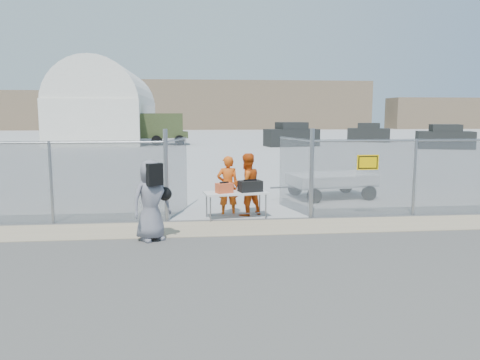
{
  "coord_description": "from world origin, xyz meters",
  "views": [
    {
      "loc": [
        -1.3,
        -10.61,
        2.9
      ],
      "look_at": [
        0.0,
        2.0,
        1.1
      ],
      "focal_mm": 35.0,
      "sensor_mm": 36.0,
      "label": 1
    }
  ],
  "objects": [
    {
      "name": "chain_link_fence",
      "position": [
        0.0,
        2.0,
        1.1
      ],
      "size": [
        40.0,
        0.2,
        2.2
      ],
      "primitive_type": null,
      "color": "gray",
      "rests_on": "ground"
    },
    {
      "name": "dirt_strip",
      "position": [
        0.0,
        1.0,
        0.01
      ],
      "size": [
        44.0,
        1.6,
        0.01
      ],
      "primitive_type": "cube",
      "color": "tan",
      "rests_on": "ground"
    },
    {
      "name": "security_worker_left",
      "position": [
        -0.29,
        2.57,
        0.86
      ],
      "size": [
        0.63,
        0.41,
        1.72
      ],
      "primitive_type": "imported",
      "rotation": [
        0.0,
        0.0,
        3.14
      ],
      "color": "#DB5310",
      "rests_on": "ground"
    },
    {
      "name": "quonset_hangar",
      "position": [
        -10.0,
        40.0,
        4.0
      ],
      "size": [
        9.0,
        18.0,
        8.0
      ],
      "primitive_type": null,
      "color": "white",
      "rests_on": "ground"
    },
    {
      "name": "ground",
      "position": [
        0.0,
        0.0,
        0.0
      ],
      "size": [
        160.0,
        160.0,
        0.0
      ],
      "primitive_type": "plane",
      "color": "#454444"
    },
    {
      "name": "military_truck",
      "position": [
        -4.74,
        33.91,
        1.47
      ],
      "size": [
        6.26,
        2.49,
        2.95
      ],
      "primitive_type": null,
      "rotation": [
        0.0,
        0.0,
        0.03
      ],
      "color": "#384422",
      "rests_on": "ground"
    },
    {
      "name": "orange_bag",
      "position": [
        -0.43,
        2.03,
        0.88
      ],
      "size": [
        0.51,
        0.43,
        0.27
      ],
      "primitive_type": "cube",
      "rotation": [
        0.0,
        0.0,
        0.4
      ],
      "color": "#E3572C",
      "rests_on": "folding_table"
    },
    {
      "name": "tarmac_inside",
      "position": [
        0.0,
        42.0,
        0.01
      ],
      "size": [
        160.0,
        80.0,
        0.01
      ],
      "primitive_type": "cube",
      "color": "#A5A5A5",
      "rests_on": "ground"
    },
    {
      "name": "parked_vehicle_mid",
      "position": [
        17.02,
        36.63,
        0.96
      ],
      "size": [
        4.64,
        3.26,
        1.92
      ],
      "primitive_type": null,
      "rotation": [
        0.0,
        0.0,
        -0.35
      ],
      "color": "black",
      "rests_on": "ground"
    },
    {
      "name": "parked_vehicle_near",
      "position": [
        7.6,
        30.75,
        1.05
      ],
      "size": [
        4.97,
        2.95,
        2.11
      ],
      "primitive_type": null,
      "rotation": [
        0.0,
        0.0,
        0.19
      ],
      "color": "black",
      "rests_on": "ground"
    },
    {
      "name": "visitor",
      "position": [
        -2.25,
        0.09,
        0.93
      ],
      "size": [
        1.09,
        0.97,
        1.86
      ],
      "primitive_type": "imported",
      "rotation": [
        0.0,
        0.0,
        0.53
      ],
      "color": "slate",
      "rests_on": "ground"
    },
    {
      "name": "security_worker_right",
      "position": [
        0.25,
        2.51,
        0.89
      ],
      "size": [
        1.09,
        1.0,
        1.79
      ],
      "primitive_type": "imported",
      "rotation": [
        0.0,
        0.0,
        3.62
      ],
      "color": "#DB5310",
      "rests_on": "ground"
    },
    {
      "name": "utility_trailer",
      "position": [
        3.49,
        5.01,
        0.45
      ],
      "size": [
        3.96,
        2.51,
        0.89
      ],
      "primitive_type": null,
      "rotation": [
        0.0,
        0.0,
        0.17
      ],
      "color": "silver",
      "rests_on": "ground"
    },
    {
      "name": "folding_table",
      "position": [
        -0.1,
        2.15,
        0.37
      ],
      "size": [
        1.84,
        0.98,
        0.75
      ],
      "primitive_type": null,
      "rotation": [
        0.0,
        0.0,
        0.15
      ],
      "color": "silver",
      "rests_on": "ground"
    },
    {
      "name": "distant_hills",
      "position": [
        5.0,
        78.0,
        4.5
      ],
      "size": [
        140.0,
        6.0,
        9.0
      ],
      "primitive_type": null,
      "color": "#7F684F",
      "rests_on": "ground"
    },
    {
      "name": "parked_vehicle_far",
      "position": [
        19.68,
        26.43,
        0.99
      ],
      "size": [
        4.79,
        3.21,
        1.99
      ],
      "primitive_type": null,
      "rotation": [
        0.0,
        0.0,
        -0.3
      ],
      "color": "black",
      "rests_on": "ground"
    },
    {
      "name": "black_duffel",
      "position": [
        0.3,
        2.17,
        0.9
      ],
      "size": [
        0.71,
        0.52,
        0.31
      ],
      "primitive_type": "cube",
      "rotation": [
        0.0,
        0.0,
        0.27
      ],
      "color": "black",
      "rests_on": "folding_table"
    }
  ]
}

